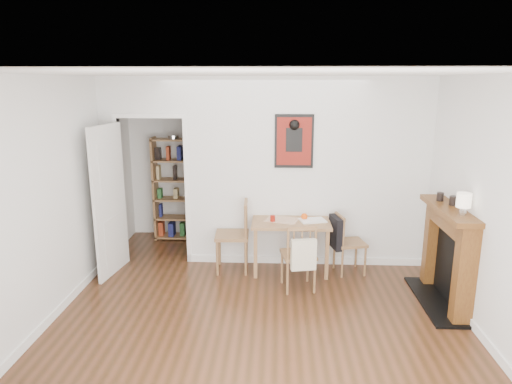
{
  "coord_description": "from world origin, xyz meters",
  "views": [
    {
      "loc": [
        0.17,
        -4.77,
        2.53
      ],
      "look_at": [
        -0.08,
        0.6,
        1.22
      ],
      "focal_mm": 32.0,
      "sensor_mm": 36.0,
      "label": 1
    }
  ],
  "objects_px": {
    "red_glass": "(273,218)",
    "ceramic_jar_b": "(440,197)",
    "orange_fruit": "(304,217)",
    "fireplace": "(449,253)",
    "dining_table": "(291,227)",
    "mantel_lamp": "(464,202)",
    "notebook": "(313,220)",
    "bookshelf": "(176,190)",
    "chair_front": "(299,255)",
    "ceramic_jar_a": "(453,201)",
    "chair_right": "(349,242)",
    "chair_left": "(232,236)"
  },
  "relations": [
    {
      "from": "red_glass",
      "to": "ceramic_jar_b",
      "type": "height_order",
      "value": "ceramic_jar_b"
    },
    {
      "from": "orange_fruit",
      "to": "fireplace",
      "type": "bearing_deg",
      "value": -29.41
    },
    {
      "from": "dining_table",
      "to": "mantel_lamp",
      "type": "distance_m",
      "value": 2.22
    },
    {
      "from": "fireplace",
      "to": "orange_fruit",
      "type": "distance_m",
      "value": 1.85
    },
    {
      "from": "red_glass",
      "to": "notebook",
      "type": "relative_size",
      "value": 0.26
    },
    {
      "from": "orange_fruit",
      "to": "ceramic_jar_b",
      "type": "bearing_deg",
      "value": -22.12
    },
    {
      "from": "fireplace",
      "to": "notebook",
      "type": "bearing_deg",
      "value": 150.38
    },
    {
      "from": "bookshelf",
      "to": "orange_fruit",
      "type": "relative_size",
      "value": 18.73
    },
    {
      "from": "chair_front",
      "to": "fireplace",
      "type": "height_order",
      "value": "fireplace"
    },
    {
      "from": "fireplace",
      "to": "ceramic_jar_a",
      "type": "distance_m",
      "value": 0.6
    },
    {
      "from": "notebook",
      "to": "fireplace",
      "type": "bearing_deg",
      "value": -29.62
    },
    {
      "from": "ceramic_jar_b",
      "to": "dining_table",
      "type": "bearing_deg",
      "value": 161.64
    },
    {
      "from": "dining_table",
      "to": "bookshelf",
      "type": "relative_size",
      "value": 0.62
    },
    {
      "from": "bookshelf",
      "to": "chair_right",
      "type": "bearing_deg",
      "value": -26.01
    },
    {
      "from": "chair_left",
      "to": "orange_fruit",
      "type": "bearing_deg",
      "value": 4.66
    },
    {
      "from": "bookshelf",
      "to": "orange_fruit",
      "type": "xyz_separation_m",
      "value": [
        2.01,
        -1.18,
        -0.07
      ]
    },
    {
      "from": "bookshelf",
      "to": "fireplace",
      "type": "bearing_deg",
      "value": -30.01
    },
    {
      "from": "chair_front",
      "to": "bookshelf",
      "type": "relative_size",
      "value": 0.52
    },
    {
      "from": "red_glass",
      "to": "ceramic_jar_a",
      "type": "height_order",
      "value": "ceramic_jar_a"
    },
    {
      "from": "fireplace",
      "to": "red_glass",
      "type": "distance_m",
      "value": 2.19
    },
    {
      "from": "orange_fruit",
      "to": "dining_table",
      "type": "bearing_deg",
      "value": -162.78
    },
    {
      "from": "ceramic_jar_b",
      "to": "ceramic_jar_a",
      "type": "bearing_deg",
      "value": -67.82
    },
    {
      "from": "bookshelf",
      "to": "ceramic_jar_a",
      "type": "xyz_separation_m",
      "value": [
        3.64,
        -2.01,
        0.39
      ]
    },
    {
      "from": "dining_table",
      "to": "notebook",
      "type": "relative_size",
      "value": 3.13
    },
    {
      "from": "bookshelf",
      "to": "dining_table",
      "type": "bearing_deg",
      "value": -34.11
    },
    {
      "from": "chair_left",
      "to": "orange_fruit",
      "type": "distance_m",
      "value": 1.01
    },
    {
      "from": "fireplace",
      "to": "red_glass",
      "type": "relative_size",
      "value": 14.58
    },
    {
      "from": "chair_left",
      "to": "ceramic_jar_a",
      "type": "distance_m",
      "value": 2.8
    },
    {
      "from": "bookshelf",
      "to": "ceramic_jar_b",
      "type": "distance_m",
      "value": 4.01
    },
    {
      "from": "chair_right",
      "to": "ceramic_jar_a",
      "type": "relative_size",
      "value": 7.69
    },
    {
      "from": "chair_left",
      "to": "ceramic_jar_b",
      "type": "height_order",
      "value": "ceramic_jar_b"
    },
    {
      "from": "red_glass",
      "to": "notebook",
      "type": "bearing_deg",
      "value": 5.13
    },
    {
      "from": "chair_left",
      "to": "ceramic_jar_a",
      "type": "relative_size",
      "value": 9.15
    },
    {
      "from": "chair_left",
      "to": "fireplace",
      "type": "height_order",
      "value": "fireplace"
    },
    {
      "from": "chair_front",
      "to": "ceramic_jar_a",
      "type": "distance_m",
      "value": 1.9
    },
    {
      "from": "orange_fruit",
      "to": "chair_front",
      "type": "bearing_deg",
      "value": -99.0
    },
    {
      "from": "mantel_lamp",
      "to": "bookshelf",
      "type": "bearing_deg",
      "value": 146.23
    },
    {
      "from": "red_glass",
      "to": "ceramic_jar_b",
      "type": "xyz_separation_m",
      "value": [
        1.97,
        -0.53,
        0.46
      ]
    },
    {
      "from": "chair_left",
      "to": "bookshelf",
      "type": "xyz_separation_m",
      "value": [
        -1.03,
        1.26,
        0.34
      ]
    },
    {
      "from": "bookshelf",
      "to": "mantel_lamp",
      "type": "distance_m",
      "value": 4.35
    },
    {
      "from": "chair_front",
      "to": "ceramic_jar_a",
      "type": "height_order",
      "value": "ceramic_jar_a"
    },
    {
      "from": "chair_right",
      "to": "red_glass",
      "type": "distance_m",
      "value": 1.08
    },
    {
      "from": "chair_front",
      "to": "notebook",
      "type": "height_order",
      "value": "chair_front"
    },
    {
      "from": "chair_front",
      "to": "ceramic_jar_a",
      "type": "relative_size",
      "value": 8.14
    },
    {
      "from": "dining_table",
      "to": "red_glass",
      "type": "relative_size",
      "value": 12.16
    },
    {
      "from": "dining_table",
      "to": "chair_front",
      "type": "height_order",
      "value": "chair_front"
    },
    {
      "from": "chair_right",
      "to": "fireplace",
      "type": "bearing_deg",
      "value": -38.99
    },
    {
      "from": "chair_front",
      "to": "notebook",
      "type": "distance_m",
      "value": 0.66
    },
    {
      "from": "fireplace",
      "to": "ceramic_jar_b",
      "type": "xyz_separation_m",
      "value": [
        -0.06,
        0.28,
        0.59
      ]
    },
    {
      "from": "chair_left",
      "to": "ceramic_jar_b",
      "type": "xyz_separation_m",
      "value": [
        2.52,
        -0.55,
        0.72
      ]
    }
  ]
}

